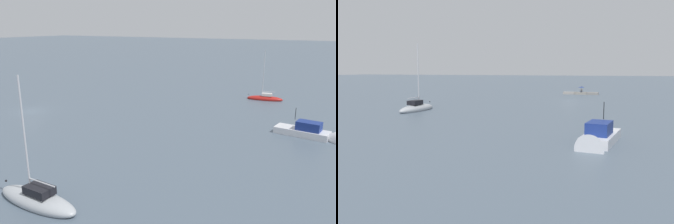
{
  "view_description": "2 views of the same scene",
  "coord_description": "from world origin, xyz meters",
  "views": [
    {
      "loc": [
        31.17,
        39.57,
        12.05
      ],
      "look_at": [
        2.0,
        23.38,
        3.32
      ],
      "focal_mm": 35.91,
      "sensor_mm": 36.0,
      "label": 1
    },
    {
      "loc": [
        -8.88,
        62.97,
        5.54
      ],
      "look_at": [
        0.96,
        32.97,
        1.75
      ],
      "focal_mm": 38.23,
      "sensor_mm": 36.0,
      "label": 2
    }
  ],
  "objects": [
    {
      "name": "sailboat_grey_mid",
      "position": [
        17.3,
        21.54,
        0.35
      ],
      "size": [
        2.22,
        7.22,
        9.29
      ],
      "rotation": [
        0.0,
        0.0,
        3.12
      ],
      "color": "#ADB2B7",
      "rests_on": "ground_plane"
    },
    {
      "name": "seawall_pier",
      "position": [
        0.0,
        -17.17,
        0.26
      ],
      "size": [
        7.63,
        1.76,
        0.51
      ],
      "color": "gray",
      "rests_on": "ground_plane"
    },
    {
      "name": "motorboat_white_mid",
      "position": [
        -7.25,
        36.42,
        0.4
      ],
      "size": [
        2.97,
        6.98,
        3.79
      ],
      "rotation": [
        0.0,
        0.0,
        6.15
      ],
      "color": "silver",
      "rests_on": "ground_plane"
    },
    {
      "name": "ground_plane",
      "position": [
        0.0,
        0.0,
        0.0
      ],
      "size": [
        500.0,
        500.0,
        0.0
      ],
      "primitive_type": "plane",
      "color": "slate"
    },
    {
      "name": "person_seated_grey_left",
      "position": [
        -0.15,
        -17.05,
        0.77
      ],
      "size": [
        0.41,
        0.61,
        0.73
      ],
      "rotation": [
        0.0,
        0.0,
        -0.03
      ],
      "color": "#1E2333",
      "rests_on": "seawall_pier"
    },
    {
      "name": "umbrella_open_navy",
      "position": [
        -0.15,
        -17.16,
        1.64
      ],
      "size": [
        1.39,
        1.39,
        1.3
      ],
      "color": "black",
      "rests_on": "seawall_pier"
    }
  ]
}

